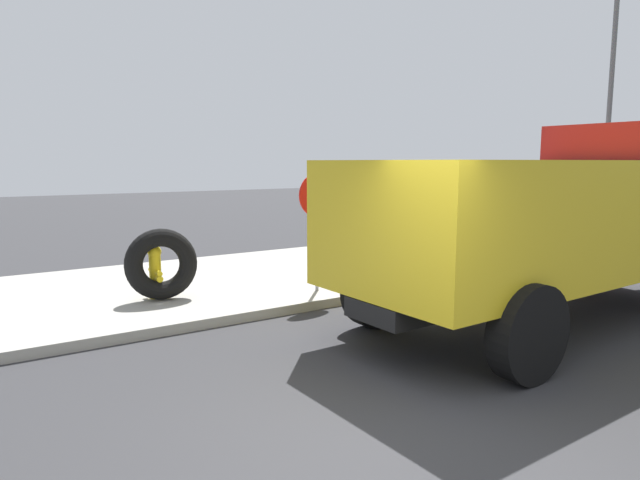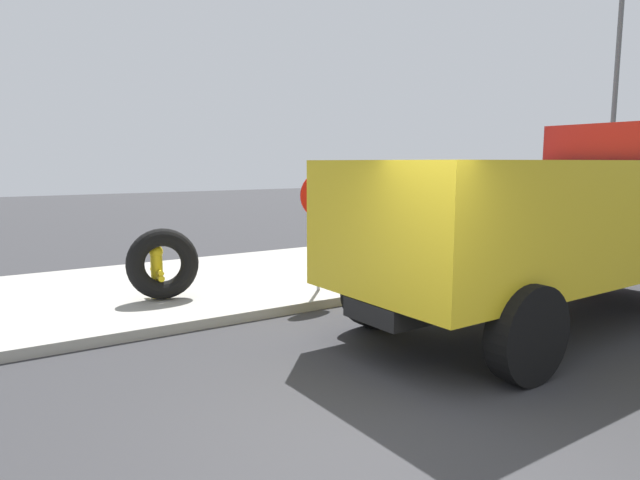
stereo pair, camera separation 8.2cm
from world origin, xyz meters
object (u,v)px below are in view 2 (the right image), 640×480
at_px(street_light_pole, 613,124).
at_px(stop_sign, 319,210).
at_px(loose_tire, 163,264).
at_px(fire_hydrant, 157,270).
at_px(dump_truck_yellow, 562,214).

bearing_deg(street_light_pole, stop_sign, 179.41).
relative_size(loose_tire, street_light_pole, 0.18).
xyz_separation_m(fire_hydrant, dump_truck_yellow, (4.85, -4.04, 0.99)).
relative_size(loose_tire, dump_truck_yellow, 0.16).
relative_size(fire_hydrant, stop_sign, 0.43).
height_order(fire_hydrant, stop_sign, stop_sign).
height_order(dump_truck_yellow, street_light_pole, street_light_pole).
xyz_separation_m(loose_tire, stop_sign, (2.46, -0.87, 0.83)).
height_order(loose_tire, stop_sign, stop_sign).
distance_m(fire_hydrant, dump_truck_yellow, 6.39).
relative_size(stop_sign, street_light_pole, 0.32).
xyz_separation_m(fire_hydrant, loose_tire, (0.06, -0.15, 0.12)).
xyz_separation_m(stop_sign, dump_truck_yellow, (2.33, -3.02, 0.04)).
bearing_deg(loose_tire, fire_hydrant, 109.89).
bearing_deg(street_light_pole, fire_hydrant, 174.34).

